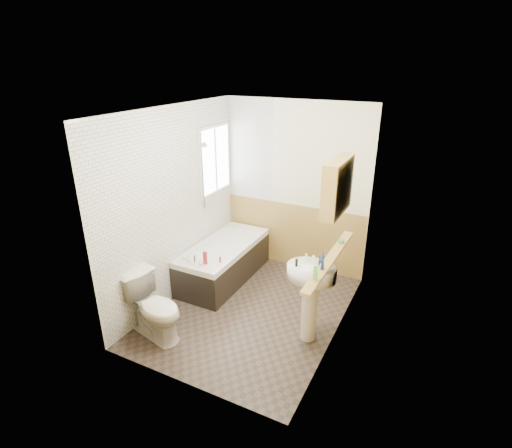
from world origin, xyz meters
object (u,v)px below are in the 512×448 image
object	(u,v)px
sink	(311,288)
pine_shelf	(330,259)
bathtub	(224,261)
medicine_cabinet	(337,187)
toilet	(155,307)

from	to	relation	value
sink	pine_shelf	size ratio (longest dim) A/B	0.70
bathtub	pine_shelf	xyz separation A→B (m)	(1.77, -0.77, 0.80)
sink	medicine_cabinet	bearing A→B (deg)	43.55
toilet	pine_shelf	size ratio (longest dim) A/B	0.51
toilet	medicine_cabinet	world-z (taller)	medicine_cabinet
medicine_cabinet	toilet	bearing A→B (deg)	-154.15
toilet	sink	xyz separation A→B (m)	(1.60, 0.74, 0.30)
medicine_cabinet	pine_shelf	bearing A→B (deg)	-79.44
bathtub	toilet	bearing A→B (deg)	-91.16
bathtub	medicine_cabinet	bearing A→B (deg)	-19.50
sink	pine_shelf	xyz separation A→B (m)	(0.20, -0.03, 0.42)
toilet	pine_shelf	world-z (taller)	pine_shelf
toilet	sink	size ratio (longest dim) A/B	0.72
medicine_cabinet	bathtub	bearing A→B (deg)	160.50
toilet	pine_shelf	distance (m)	2.06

